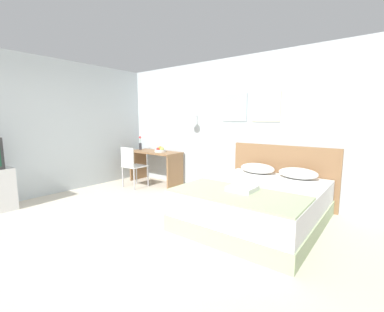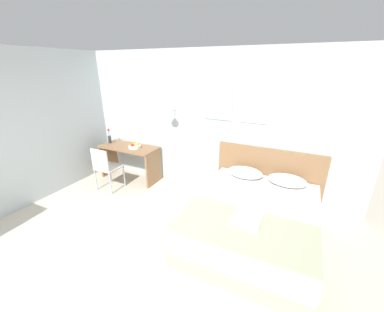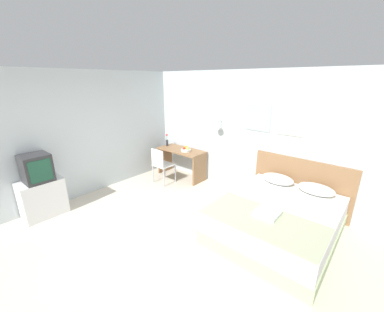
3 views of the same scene
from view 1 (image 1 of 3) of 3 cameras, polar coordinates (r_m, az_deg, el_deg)
The scene contains 13 objects.
ground_plane at distance 3.60m, azimuth -18.88°, elevation -16.54°, with size 24.00×24.00×0.00m, color beige.
wall_back at distance 5.29m, azimuth 6.27°, elevation 6.49°, with size 5.73×0.31×2.65m.
wall_left at distance 5.52m, azimuth -35.27°, elevation 5.06°, with size 0.06×5.72×2.65m.
bed at distance 3.88m, azimuth 14.07°, elevation -10.27°, with size 1.69×2.06×0.55m.
headboard at distance 4.78m, azimuth 19.35°, elevation -3.95°, with size 1.81×0.06×1.03m.
pillow_left at distance 4.62m, azimuth 14.32°, elevation -2.66°, with size 0.60×0.38×0.17m.
pillow_right at distance 4.40m, azimuth 22.50°, elevation -3.57°, with size 0.60×0.38×0.17m.
throw_blanket at distance 3.27m, azimuth 9.95°, elevation -8.31°, with size 1.64×0.82×0.02m.
folded_towel_near_foot at distance 3.39m, azimuth 11.13°, elevation -7.05°, with size 0.33×0.33×0.06m.
desk at distance 6.06m, azimuth -8.10°, elevation -1.01°, with size 1.27×0.56×0.74m.
desk_chair at distance 5.70m, azimuth -13.29°, elevation -1.68°, with size 0.43×0.43×0.89m.
fruit_bowl at distance 5.87m, azimuth -7.08°, elevation 1.31°, with size 0.25×0.25×0.13m.
flower_vase at distance 6.41m, azimuth -11.43°, elevation 2.49°, with size 0.07×0.07×0.33m.
Camera 1 is at (2.78, -1.75, 1.48)m, focal length 24.00 mm.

